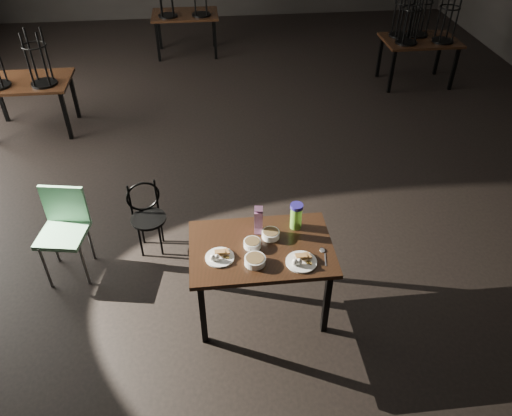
{
  "coord_description": "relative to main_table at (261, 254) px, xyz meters",
  "views": [
    {
      "loc": [
        -0.61,
        -5.67,
        3.57
      ],
      "look_at": [
        -0.23,
        -2.22,
        0.85
      ],
      "focal_mm": 35.0,
      "sensor_mm": 36.0,
      "label": 1
    }
  ],
  "objects": [
    {
      "name": "bg_table_right",
      "position": [
        3.11,
        4.64,
        0.13
      ],
      "size": [
        1.2,
        0.8,
        1.48
      ],
      "color": "black",
      "rests_on": "ground"
    },
    {
      "name": "bowl_far",
      "position": [
        0.09,
        0.11,
        0.11
      ],
      "size": [
        0.15,
        0.15,
        0.06
      ],
      "color": "white",
      "rests_on": "main_table"
    },
    {
      "name": "bentwood_chair",
      "position": [
        -1.05,
        0.97,
        -0.23
      ],
      "size": [
        0.39,
        0.38,
        0.75
      ],
      "rotation": [
        0.0,
        0.0,
        0.27
      ],
      "color": "black",
      "rests_on": "ground"
    },
    {
      "name": "school_chair",
      "position": [
        -1.79,
        0.72,
        -0.12
      ],
      "size": [
        0.49,
        0.49,
        0.91
      ],
      "rotation": [
        0.0,
        0.0,
        -0.18
      ],
      "color": "#76B88B",
      "rests_on": "ground"
    },
    {
      "name": "plate_left",
      "position": [
        -0.35,
        -0.1,
        0.1
      ],
      "size": [
        0.24,
        0.24,
        0.08
      ],
      "color": "white",
      "rests_on": "main_table"
    },
    {
      "name": "main_table",
      "position": [
        0.0,
        0.0,
        0.0
      ],
      "size": [
        1.2,
        0.8,
        0.75
      ],
      "color": "black",
      "rests_on": "ground"
    },
    {
      "name": "bg_table_left",
      "position": [
        -2.82,
        3.62,
        0.08
      ],
      "size": [
        1.2,
        0.8,
        1.48
      ],
      "color": "black",
      "rests_on": "ground"
    },
    {
      "name": "bowl_big",
      "position": [
        -0.07,
        -0.19,
        0.11
      ],
      "size": [
        0.17,
        0.17,
        0.06
      ],
      "color": "white",
      "rests_on": "main_table"
    },
    {
      "name": "juice_carton",
      "position": [
        -0.0,
        0.19,
        0.21
      ],
      "size": [
        0.08,
        0.08,
        0.28
      ],
      "color": "#891973",
      "rests_on": "main_table"
    },
    {
      "name": "water_bottle",
      "position": [
        0.33,
        0.22,
        0.2
      ],
      "size": [
        0.13,
        0.13,
        0.24
      ],
      "color": "#82E041",
      "rests_on": "main_table"
    },
    {
      "name": "spoon",
      "position": [
        0.5,
        -0.12,
        0.08
      ],
      "size": [
        0.05,
        0.22,
        0.01
      ],
      "color": "silver",
      "rests_on": "main_table"
    },
    {
      "name": "bg_table_far",
      "position": [
        -0.65,
        6.36,
        0.08
      ],
      "size": [
        1.2,
        0.8,
        1.48
      ],
      "color": "black",
      "rests_on": "ground"
    },
    {
      "name": "bowl_near",
      "position": [
        -0.07,
        0.02,
        0.11
      ],
      "size": [
        0.15,
        0.15,
        0.06
      ],
      "color": "white",
      "rests_on": "main_table"
    },
    {
      "name": "plate_right",
      "position": [
        0.3,
        -0.22,
        0.1
      ],
      "size": [
        0.25,
        0.25,
        0.08
      ],
      "color": "white",
      "rests_on": "main_table"
    }
  ]
}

